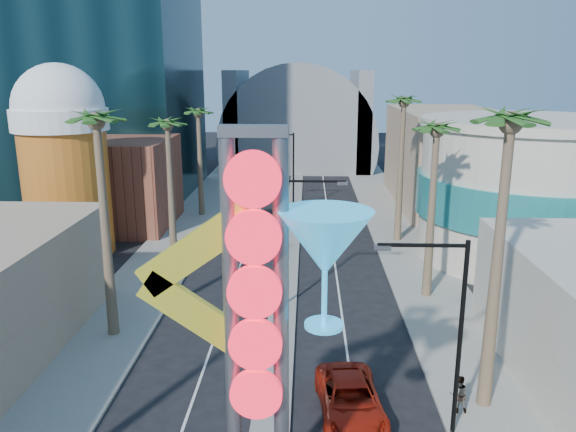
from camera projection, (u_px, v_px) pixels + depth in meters
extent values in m
cube|color=gray|center=(182.00, 235.00, 48.78)|extent=(5.00, 100.00, 0.15)
cube|color=gray|center=(401.00, 237.00, 48.14)|extent=(5.00, 100.00, 0.15)
cube|color=gray|center=(292.00, 227.00, 51.36)|extent=(1.60, 84.00, 0.15)
cube|color=brown|center=(116.00, 183.00, 50.92)|extent=(10.00, 10.00, 8.00)
cube|color=tan|center=(446.00, 158.00, 59.26)|extent=(10.00, 20.00, 10.00)
cylinder|color=#BE6D19|center=(67.00, 191.00, 42.97)|extent=(6.40, 6.40, 10.00)
cylinder|color=white|center=(60.00, 119.00, 41.61)|extent=(7.00, 7.00, 1.60)
sphere|color=white|center=(59.00, 109.00, 41.41)|extent=(6.60, 6.60, 6.60)
cylinder|color=#BEB2A1|center=(530.00, 194.00, 41.78)|extent=(16.00, 16.00, 10.00)
cylinder|color=teal|center=(530.00, 194.00, 41.78)|extent=(16.60, 16.60, 3.00)
cylinder|color=#BEB2A1|center=(538.00, 122.00, 40.45)|extent=(16.60, 16.60, 0.60)
cylinder|color=slate|center=(298.00, 140.00, 83.27)|extent=(22.00, 16.00, 22.00)
cube|color=slate|center=(238.00, 119.00, 82.83)|extent=(2.00, 16.00, 14.00)
cube|color=slate|center=(360.00, 119.00, 82.22)|extent=(2.00, 16.00, 14.00)
cylinder|color=slate|center=(232.00, 340.00, 15.92)|extent=(0.44, 0.44, 12.00)
cylinder|color=slate|center=(281.00, 340.00, 15.87)|extent=(0.44, 0.44, 12.00)
cube|color=slate|center=(253.00, 131.00, 14.41)|extent=(1.80, 0.50, 0.30)
cylinder|color=red|center=(253.00, 179.00, 14.38)|extent=(1.50, 0.25, 1.50)
cylinder|color=red|center=(254.00, 237.00, 14.76)|extent=(1.50, 0.25, 1.50)
cylinder|color=red|center=(255.00, 292.00, 15.15)|extent=(1.50, 0.25, 1.50)
cylinder|color=red|center=(255.00, 344.00, 15.54)|extent=(1.50, 0.25, 1.50)
cylinder|color=red|center=(256.00, 394.00, 15.93)|extent=(1.50, 0.25, 1.50)
cube|color=#FFF135|center=(197.00, 249.00, 15.27)|extent=(3.47, 0.25, 2.80)
cube|color=#FFF135|center=(199.00, 316.00, 15.77)|extent=(3.47, 0.25, 2.80)
cone|color=#2AB2F0|center=(325.00, 243.00, 15.10)|extent=(2.60, 2.60, 1.80)
cylinder|color=#2AB2F0|center=(324.00, 298.00, 15.50)|extent=(0.16, 0.16, 1.60)
cylinder|color=#2AB2F0|center=(324.00, 325.00, 15.70)|extent=(1.10, 1.10, 0.12)
cylinder|color=black|center=(283.00, 245.00, 32.97)|extent=(0.18, 0.18, 8.00)
cube|color=black|center=(314.00, 181.00, 31.95)|extent=(3.60, 0.12, 0.12)
cube|color=slate|center=(342.00, 183.00, 31.92)|extent=(0.60, 0.25, 0.18)
cylinder|color=black|center=(293.00, 173.00, 56.19)|extent=(0.18, 0.18, 8.00)
cube|color=black|center=(275.00, 135.00, 55.29)|extent=(3.60, 0.12, 0.12)
cube|color=slate|center=(259.00, 136.00, 55.37)|extent=(0.60, 0.25, 0.18)
cylinder|color=black|center=(460.00, 342.00, 21.11)|extent=(0.18, 0.18, 8.00)
cube|color=black|center=(423.00, 245.00, 20.21)|extent=(3.24, 0.12, 0.12)
cube|color=slate|center=(382.00, 248.00, 20.29)|extent=(0.60, 0.25, 0.18)
cylinder|color=brown|center=(106.00, 234.00, 28.96)|extent=(0.40, 0.40, 11.50)
sphere|color=#274D19|center=(96.00, 121.00, 27.52)|extent=(2.40, 2.40, 2.40)
cylinder|color=brown|center=(171.00, 191.00, 42.70)|extent=(0.40, 0.40, 10.00)
sphere|color=#274D19|center=(167.00, 125.00, 41.44)|extent=(2.40, 2.40, 2.40)
cylinder|color=brown|center=(200.00, 166.00, 54.30)|extent=(0.40, 0.40, 10.00)
sphere|color=#274D19|center=(198.00, 113.00, 53.05)|extent=(2.40, 2.40, 2.40)
cylinder|color=brown|center=(496.00, 274.00, 22.48)|extent=(0.40, 0.40, 12.00)
sphere|color=#274D19|center=(511.00, 123.00, 20.98)|extent=(2.40, 2.40, 2.40)
cylinder|color=brown|center=(431.00, 217.00, 34.28)|extent=(0.40, 0.40, 10.50)
sphere|color=#274D19|center=(437.00, 130.00, 32.97)|extent=(2.40, 2.40, 2.40)
cylinder|color=brown|center=(400.00, 174.00, 45.77)|extent=(0.40, 0.40, 11.50)
sphere|color=#274D19|center=(404.00, 102.00, 44.32)|extent=(2.40, 2.40, 2.40)
imported|color=red|center=(350.00, 400.00, 23.09)|extent=(2.96, 5.64, 1.51)
imported|color=gray|center=(459.00, 394.00, 23.18)|extent=(0.85, 0.70, 1.61)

